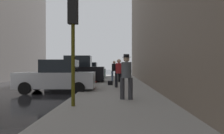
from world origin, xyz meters
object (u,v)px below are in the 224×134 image
pedestrian_in_red_jacket (119,72)px  fire_hydrant (93,81)px  rolling_suitcase (120,78)px  duffel_bag (110,83)px  parked_dark_green_sedan (87,71)px  pedestrian_in_jeans (114,70)px  traffic_light (73,27)px  parked_silver_sedan (57,77)px  parked_black_suv (76,71)px  pedestrian_with_beanie (126,74)px

pedestrian_in_red_jacket → fire_hydrant: bearing=168.6°
rolling_suitcase → duffel_bag: size_ratio=2.36×
fire_hydrant → parked_dark_green_sedan: bearing=100.2°
fire_hydrant → pedestrian_in_jeans: pedestrian_in_jeans is taller
parked_dark_green_sedan → traffic_light: 16.63m
parked_silver_sedan → rolling_suitcase: size_ratio=4.09×
pedestrian_in_red_jacket → duffel_bag: bearing=109.7°
parked_black_suv → parked_silver_sedan: bearing=-90.0°
fire_hydrant → duffel_bag: size_ratio=1.60×
traffic_light → pedestrian_with_beanie: bearing=38.1°
parked_silver_sedan → pedestrian_in_red_jacket: size_ratio=2.49×
parked_black_suv → fire_hydrant: 4.51m
parked_silver_sedan → parked_dark_green_sedan: same height
parked_silver_sedan → traffic_light: bearing=-68.8°
pedestrian_in_red_jacket → duffel_bag: (-0.57, 1.60, -0.81)m
pedestrian_with_beanie → rolling_suitcase: bearing=90.5°
parked_silver_sedan → duffel_bag: parked_silver_sedan is taller
parked_dark_green_sedan → fire_hydrant: (1.80, -10.02, -0.35)m
parked_black_suv → pedestrian_in_jeans: (3.06, 0.61, 0.07)m
parked_silver_sedan → duffel_bag: bearing=45.6°
pedestrian_in_jeans → duffel_bag: size_ratio=3.89×
fire_hydrant → duffel_bag: bearing=50.9°
pedestrian_with_beanie → pedestrian_in_jeans: bearing=93.6°
fire_hydrant → pedestrian_with_beanie: pedestrian_with_beanie is taller
pedestrian_in_red_jacket → pedestrian_with_beanie: bearing=-86.9°
parked_silver_sedan → parked_black_suv: size_ratio=0.92×
pedestrian_in_jeans → pedestrian_with_beanie: size_ratio=0.96×
parked_dark_green_sedan → pedestrian_in_red_jacket: pedestrian_in_red_jacket is taller
parked_black_suv → rolling_suitcase: bearing=-0.6°
traffic_light → pedestrian_with_beanie: size_ratio=2.03×
parked_dark_green_sedan → duffel_bag: 9.21m
pedestrian_in_red_jacket → rolling_suitcase: pedestrian_in_red_jacket is taller
traffic_light → pedestrian_in_jeans: bearing=83.8°
pedestrian_in_red_jacket → pedestrian_with_beanie: pedestrian_with_beanie is taller
parked_dark_green_sedan → fire_hydrant: parked_dark_green_sedan is taller
pedestrian_in_jeans → parked_dark_green_sedan: bearing=120.0°
parked_black_suv → parked_dark_green_sedan: parked_black_suv is taller
parked_black_suv → pedestrian_in_red_jacket: parked_black_suv is taller
parked_silver_sedan → fire_hydrant: parked_silver_sedan is taller
pedestrian_in_jeans → pedestrian_with_beanie: bearing=-86.4°
fire_hydrant → pedestrian_in_jeans: 4.91m
pedestrian_in_red_jacket → rolling_suitcase: 4.43m
parked_dark_green_sedan → pedestrian_with_beanie: bearing=-76.2°
parked_dark_green_sedan → pedestrian_in_red_jacket: size_ratio=2.47×
duffel_bag → parked_black_suv: bearing=135.2°
parked_silver_sedan → parked_black_suv: (-0.00, 5.72, 0.18)m
parked_silver_sedan → traffic_light: (1.85, -4.77, 1.91)m
rolling_suitcase → fire_hydrant: bearing=-113.7°
pedestrian_in_jeans → pedestrian_in_red_jacket: bearing=-86.0°
fire_hydrant → rolling_suitcase: size_ratio=0.68×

